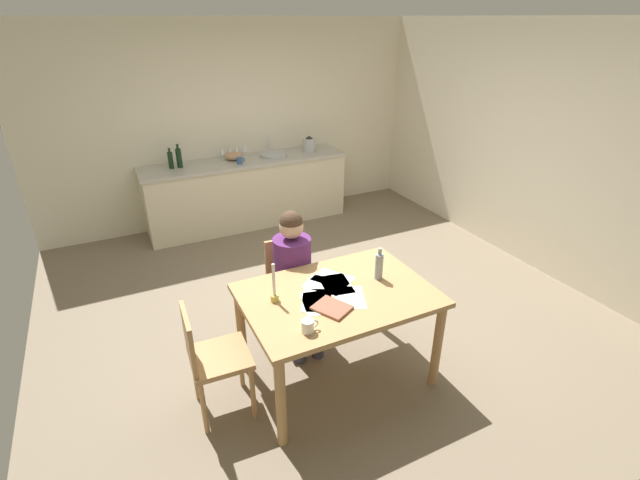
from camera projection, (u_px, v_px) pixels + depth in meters
The scene contains 28 objects.
ground_plane at pixel (320, 305), 4.54m from camera, with size 5.20×5.20×0.04m, color #7A6B56.
wall_back at pixel (235, 124), 6.04m from camera, with size 5.20×0.12×2.60m, color silver.
wall_right at pixel (531, 147), 4.98m from camera, with size 0.12×5.20×2.60m, color silver.
kitchen_counter at pixel (247, 192), 6.13m from camera, with size 2.70×0.64×0.90m.
dining_table at pixel (337, 304), 3.35m from camera, with size 1.38×0.97×0.77m.
chair_at_table at pixel (290, 283), 3.98m from camera, with size 0.43×0.43×0.86m.
person_seated at pixel (295, 271), 3.77m from camera, with size 0.35×0.61×1.19m.
chair_side_empty at pixel (211, 357), 3.09m from camera, with size 0.42×0.42×0.88m.
coffee_mug at pixel (308, 326), 2.88m from camera, with size 0.12×0.08×0.09m.
candlestick at pixel (274, 291), 3.17m from camera, with size 0.06×0.06×0.30m.
book_magazine at pixel (332, 308), 3.12m from camera, with size 0.19×0.24×0.02m, color #8F5640.
paper_letter at pixel (318, 303), 3.19m from camera, with size 0.21×0.30×0.00m, color white.
paper_bill at pixel (336, 285), 3.40m from camera, with size 0.21×0.30×0.00m, color white.
paper_envelope at pixel (350, 297), 3.25m from camera, with size 0.21×0.30×0.00m, color white.
paper_receipt at pixel (333, 279), 3.48m from camera, with size 0.21×0.30×0.00m, color white.
paper_notice at pixel (325, 285), 3.40m from camera, with size 0.21×0.30×0.00m, color white.
paper_flyer at pixel (317, 300), 3.22m from camera, with size 0.21×0.30×0.00m, color white.
wine_bottle_on_table at pixel (379, 266), 3.44m from camera, with size 0.06×0.06×0.26m.
sink_unit at pixel (273, 154), 6.08m from camera, with size 0.36×0.36×0.24m.
bottle_oil at pixel (171, 160), 5.55m from camera, with size 0.06×0.06×0.25m.
bottle_vinegar at pixel (179, 158), 5.58m from camera, with size 0.07×0.07×0.29m.
mixing_bowl at pixel (233, 156), 5.91m from camera, with size 0.23×0.23×0.10m, color tan.
stovetop_kettle at pixel (309, 144), 6.26m from camera, with size 0.18×0.18×0.22m.
wine_glass_near_sink at pixel (245, 148), 6.02m from camera, with size 0.07×0.07×0.15m.
wine_glass_by_kettle at pixel (236, 149), 5.98m from camera, with size 0.07×0.07×0.15m.
wine_glass_back_left at pixel (230, 150), 5.94m from camera, with size 0.07×0.07×0.15m.
wine_glass_back_right at pixel (222, 151), 5.90m from camera, with size 0.07×0.07×0.15m.
teacup_on_counter at pixel (240, 161), 5.75m from camera, with size 0.11×0.07×0.09m.
Camera 1 is at (-1.67, -3.39, 2.59)m, focal length 25.33 mm.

